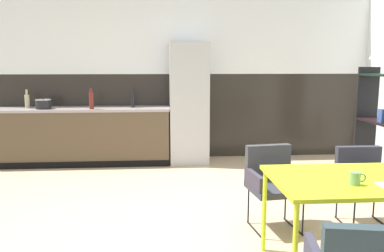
{
  "coord_description": "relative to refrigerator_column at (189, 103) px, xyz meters",
  "views": [
    {
      "loc": [
        -0.28,
        -3.29,
        1.6
      ],
      "look_at": [
        0.03,
        0.86,
        0.93
      ],
      "focal_mm": 36.84,
      "sensor_mm": 36.0,
      "label": 1
    }
  ],
  "objects": [
    {
      "name": "bottle_vinegar_dark",
      "position": [
        -0.89,
        -0.02,
        0.07
      ],
      "size": [
        0.06,
        0.06,
        0.31
      ],
      "color": "black",
      "rests_on": "kitchen_counter"
    },
    {
      "name": "refrigerator_column",
      "position": [
        0.0,
        0.0,
        0.0
      ],
      "size": [
        0.61,
        0.6,
        1.92
      ],
      "primitive_type": "cube",
      "color": "#ADAFB2",
      "rests_on": "ground"
    },
    {
      "name": "bottle_spice_small",
      "position": [
        -2.55,
        0.02,
        0.06
      ],
      "size": [
        0.07,
        0.07,
        0.29
      ],
      "color": "tan",
      "rests_on": "kitchen_counter"
    },
    {
      "name": "armchair_far_side",
      "position": [
        1.57,
        -2.65,
        -0.47
      ],
      "size": [
        0.49,
        0.47,
        0.76
      ],
      "rotation": [
        0.0,
        0.0,
        3.13
      ],
      "color": "#30323C",
      "rests_on": "ground"
    },
    {
      "name": "open_shelf_unit",
      "position": [
        2.39,
        -1.51,
        -0.17
      ],
      "size": [
        0.3,
        0.85,
        1.55
      ],
      "rotation": [
        0.0,
        0.0,
        -1.57
      ],
      "color": "black",
      "rests_on": "ground"
    },
    {
      "name": "back_wall_splashback_dark",
      "position": [
        -0.13,
        0.36,
        -0.25
      ],
      "size": [
        6.66,
        0.12,
        1.42
      ],
      "primitive_type": "cube",
      "color": "#28241F",
      "rests_on": "ground"
    },
    {
      "name": "cooking_pot",
      "position": [
        -2.26,
        -0.1,
        0.01
      ],
      "size": [
        0.24,
        0.24,
        0.17
      ],
      "color": "black",
      "rests_on": "kitchen_counter"
    },
    {
      "name": "armchair_facing_counter",
      "position": [
        0.64,
        -2.67,
        -0.45
      ],
      "size": [
        0.54,
        0.53,
        0.8
      ],
      "rotation": [
        0.0,
        0.0,
        3.27
      ],
      "color": "#30323C",
      "rests_on": "ground"
    },
    {
      "name": "back_wall_panel_upper",
      "position": [
        -0.13,
        0.36,
        1.17
      ],
      "size": [
        6.66,
        0.12,
        1.42
      ],
      "primitive_type": "cube",
      "color": "white",
      "rests_on": "back_wall_splashback_dark"
    },
    {
      "name": "kitchen_counter",
      "position": [
        -1.82,
        -0.0,
        -0.51
      ],
      "size": [
        3.02,
        0.63,
        0.9
      ],
      "color": "brown",
      "rests_on": "ground"
    },
    {
      "name": "ground_plane",
      "position": [
        -0.13,
        -3.02,
        -0.96
      ],
      "size": [
        8.96,
        8.96,
        0.0
      ],
      "primitive_type": "plane",
      "color": "tan"
    },
    {
      "name": "mug_wide_latte",
      "position": [
        0.93,
        -3.74,
        -0.16
      ],
      "size": [
        0.12,
        0.07,
        0.09
      ],
      "color": "#5B8456",
      "rests_on": "dining_table"
    },
    {
      "name": "bottle_oil_tall",
      "position": [
        -1.51,
        -0.19,
        0.08
      ],
      "size": [
        0.07,
        0.07,
        0.32
      ],
      "color": "maroon",
      "rests_on": "kitchen_counter"
    }
  ]
}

